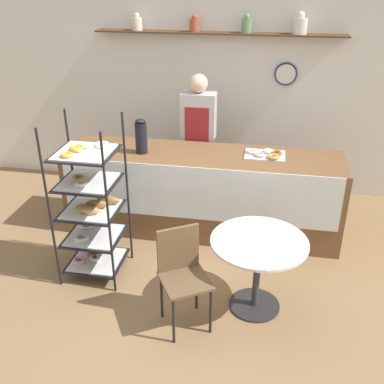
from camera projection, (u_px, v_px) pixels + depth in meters
name	position (u px, v px, depth m)	size (l,w,h in m)	color
ground_plane	(186.00, 280.00, 4.43)	(14.00, 14.00, 0.00)	olive
back_wall	(218.00, 88.00, 5.81)	(10.00, 0.30, 2.70)	white
display_counter	(202.00, 192.00, 5.10)	(3.06, 0.76, 0.94)	brown
pastry_rack	(91.00, 208.00, 4.25)	(0.58, 0.57, 1.59)	black
person_worker	(198.00, 138.00, 5.38)	(0.40, 0.23, 1.69)	#282833
cafe_table	(258.00, 257.00, 3.86)	(0.83, 0.83, 0.71)	#262628
cafe_chair	(182.00, 268.00, 3.72)	(0.52, 0.52, 0.88)	black
coffee_carafe	(141.00, 136.00, 4.84)	(0.13, 0.13, 0.38)	black
donut_tray_counter	(266.00, 154.00, 4.83)	(0.43, 0.33, 0.05)	silver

